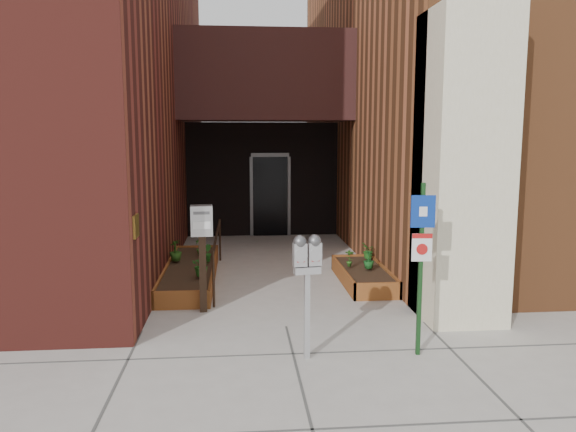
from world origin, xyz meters
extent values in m
plane|color=#9E9991|center=(0.00, 0.00, 0.00)|extent=(80.00, 80.00, 0.00)
cube|color=maroon|center=(-6.00, 6.70, 5.00)|extent=(8.00, 14.60, 10.00)
cube|color=brown|center=(6.00, 7.15, 5.00)|extent=(8.00, 13.70, 10.00)
cube|color=beige|center=(2.55, 0.20, 2.20)|extent=(1.10, 1.20, 4.40)
cube|color=black|center=(0.00, 6.00, 4.00)|extent=(4.20, 2.00, 2.00)
cube|color=black|center=(0.00, 7.40, 1.50)|extent=(4.00, 0.30, 3.00)
cube|color=black|center=(0.20, 7.22, 1.05)|extent=(0.90, 0.06, 2.10)
cube|color=#B79338|center=(-1.99, -0.20, 1.50)|extent=(0.04, 0.30, 0.30)
cube|color=brown|center=(-1.55, 0.92, 0.15)|extent=(0.90, 0.04, 0.30)
cube|color=brown|center=(-1.55, 4.48, 0.15)|extent=(0.90, 0.04, 0.30)
cube|color=brown|center=(-1.98, 2.70, 0.15)|extent=(0.04, 3.60, 0.30)
cube|color=brown|center=(-1.12, 2.70, 0.15)|extent=(0.04, 3.60, 0.30)
cube|color=black|center=(-1.55, 2.70, 0.13)|extent=(0.82, 3.52, 0.26)
cube|color=brown|center=(1.60, 1.12, 0.15)|extent=(0.80, 0.04, 0.30)
cube|color=brown|center=(1.60, 3.28, 0.15)|extent=(0.80, 0.04, 0.30)
cube|color=brown|center=(1.22, 2.20, 0.15)|extent=(0.04, 2.20, 0.30)
cube|color=brown|center=(1.98, 2.20, 0.15)|extent=(0.04, 2.20, 0.30)
cube|color=black|center=(1.60, 2.20, 0.13)|extent=(0.72, 2.12, 0.26)
cylinder|color=black|center=(-1.05, 1.00, 0.45)|extent=(0.04, 0.04, 0.90)
cylinder|color=black|center=(-1.05, 4.30, 0.45)|extent=(0.04, 0.04, 0.90)
cylinder|color=black|center=(-1.05, 2.65, 0.88)|extent=(0.04, 3.30, 0.04)
cube|color=#B4B4B6|center=(0.15, -1.14, 0.53)|extent=(0.07, 0.07, 1.05)
cube|color=#B4B4B6|center=(0.15, -1.14, 1.10)|extent=(0.33, 0.17, 0.08)
cube|color=#B4B4B6|center=(0.06, -1.15, 1.29)|extent=(0.17, 0.13, 0.27)
sphere|color=#59595B|center=(0.06, -1.15, 1.44)|extent=(0.16, 0.16, 0.16)
cube|color=white|center=(0.07, -1.21, 1.31)|extent=(0.09, 0.02, 0.05)
cube|color=#B21414|center=(0.07, -1.21, 1.22)|extent=(0.09, 0.02, 0.03)
cube|color=#B4B4B6|center=(0.24, -1.13, 1.29)|extent=(0.17, 0.13, 0.27)
sphere|color=#59595B|center=(0.24, -1.13, 1.44)|extent=(0.16, 0.16, 0.16)
cube|color=white|center=(0.25, -1.18, 1.31)|extent=(0.09, 0.02, 0.05)
cube|color=#B21414|center=(0.25, -1.18, 1.22)|extent=(0.09, 0.02, 0.03)
cube|color=#153917|center=(1.53, -1.14, 1.06)|extent=(0.05, 0.05, 2.12)
cube|color=navy|center=(1.53, -1.17, 1.78)|extent=(0.29, 0.04, 0.39)
cube|color=white|center=(1.53, -1.18, 1.78)|extent=(0.10, 0.02, 0.12)
cube|color=white|center=(1.53, -1.17, 1.35)|extent=(0.24, 0.04, 0.34)
cube|color=#B21414|center=(1.53, -1.18, 1.49)|extent=(0.24, 0.03, 0.06)
cylinder|color=#B21414|center=(1.53, -1.18, 1.33)|extent=(0.14, 0.02, 0.14)
cube|color=black|center=(-1.20, 0.80, 0.60)|extent=(0.12, 0.12, 1.19)
cube|color=#B4B4B6|center=(-1.20, 0.80, 1.41)|extent=(0.34, 0.26, 0.46)
cube|color=#59595B|center=(-1.19, 0.68, 1.54)|extent=(0.24, 0.03, 0.04)
cube|color=white|center=(-1.19, 0.68, 1.36)|extent=(0.26, 0.03, 0.11)
imported|color=#1F621C|center=(-1.28, 1.81, 0.49)|extent=(0.40, 0.40, 0.38)
imported|color=#1E5E1B|center=(-1.25, 2.95, 0.46)|extent=(0.22, 0.22, 0.32)
imported|color=#255017|center=(-1.85, 3.03, 0.50)|extent=(0.32, 0.32, 0.41)
imported|color=#28621C|center=(-1.44, 3.58, 0.48)|extent=(0.23, 0.23, 0.36)
imported|color=#17501C|center=(1.67, 2.09, 0.47)|extent=(0.23, 0.23, 0.33)
imported|color=#2A5F1B|center=(1.36, 2.27, 0.46)|extent=(0.22, 0.22, 0.32)
imported|color=#23631C|center=(1.85, 2.88, 0.46)|extent=(0.30, 0.30, 0.31)
camera|label=1|loc=(-0.65, -7.57, 2.69)|focal=35.00mm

